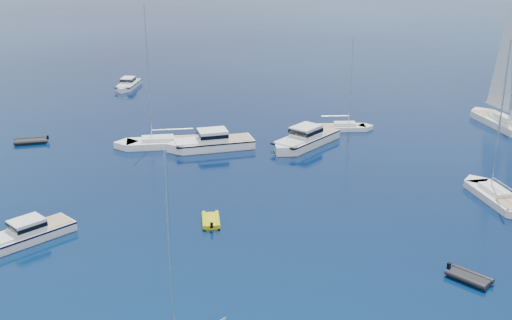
{
  "coord_description": "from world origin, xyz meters",
  "views": [
    {
      "loc": [
        5.63,
        -33.96,
        23.21
      ],
      "look_at": [
        -0.48,
        24.08,
        2.2
      ],
      "focal_mm": 45.3,
      "sensor_mm": 36.0,
      "label": 1
    }
  ],
  "objects": [
    {
      "name": "motor_cruiser_horizon",
      "position": [
        -24.19,
        60.82,
        0.0
      ],
      "size": [
        2.44,
        7.79,
        2.04
      ],
      "primitive_type": null,
      "rotation": [
        0.0,
        0.0,
        3.13
      ],
      "color": "white",
      "rests_on": "ground"
    },
    {
      "name": "tender_grey_near",
      "position": [
        16.29,
        6.97,
        0.0
      ],
      "size": [
        3.61,
        3.42,
        0.95
      ],
      "primitive_type": null,
      "rotation": [
        0.0,
        0.0,
        4.02
      ],
      "color": "black",
      "rests_on": "ground"
    },
    {
      "name": "motor_cruiser_left",
      "position": [
        -17.18,
        9.66,
        0.0
      ],
      "size": [
        7.23,
        8.14,
        2.2
      ],
      "primitive_type": null,
      "rotation": [
        0.0,
        0.0,
        2.47
      ],
      "color": "silver",
      "rests_on": "ground"
    },
    {
      "name": "sailboat_sails_r",
      "position": [
        27.95,
        45.83,
        0.0
      ],
      "size": [
        7.37,
        13.15,
        18.77
      ],
      "primitive_type": null,
      "rotation": [
        0.0,
        0.0,
        3.48
      ],
      "color": "white",
      "rests_on": "ground"
    },
    {
      "name": "motor_cruiser_distant",
      "position": [
        3.83,
        35.68,
        0.0
      ],
      "size": [
        8.68,
        10.79,
        2.82
      ],
      "primitive_type": null,
      "rotation": [
        0.0,
        0.0,
        2.56
      ],
      "color": "silver",
      "rests_on": "ground"
    },
    {
      "name": "sailboat_mid_r",
      "position": [
        21.65,
        21.71,
        0.0
      ],
      "size": [
        5.64,
        10.46,
        14.9
      ],
      "primitive_type": null,
      "rotation": [
        0.0,
        0.0,
        0.31
      ],
      "color": "silver",
      "rests_on": "ground"
    },
    {
      "name": "tender_yellow",
      "position": [
        -3.24,
        14.33,
        0.0
      ],
      "size": [
        2.37,
        3.39,
        0.95
      ],
      "primitive_type": null,
      "rotation": [
        0.0,
        0.0,
        0.21
      ],
      "color": "#C2BF0B",
      "rests_on": "ground"
    },
    {
      "name": "tender_grey_far",
      "position": [
        -27.44,
        33.26,
        0.0
      ],
      "size": [
        4.3,
        3.26,
        0.95
      ],
      "primitive_type": null,
      "rotation": [
        0.0,
        0.0,
        1.92
      ],
      "color": "black",
      "rests_on": "ground"
    },
    {
      "name": "sailboat_centre",
      "position": [
        8.21,
        42.18,
        0.0
      ],
      "size": [
        8.25,
        3.21,
        11.81
      ],
      "primitive_type": null,
      "rotation": [
        0.0,
        0.0,
        4.85
      ],
      "color": "silver",
      "rests_on": "ground"
    },
    {
      "name": "motor_cruiser_centre",
      "position": [
        -6.53,
        33.45,
        0.0
      ],
      "size": [
        10.94,
        6.84,
        2.76
      ],
      "primitive_type": null,
      "rotation": [
        0.0,
        0.0,
        1.95
      ],
      "color": "white",
      "rests_on": "ground"
    },
    {
      "name": "sailboat_mid_l",
      "position": [
        -12.17,
        33.64,
        0.0
      ],
      "size": [
        11.52,
        5.6,
        16.39
      ],
      "primitive_type": null,
      "rotation": [
        0.0,
        0.0,
        1.82
      ],
      "color": "white",
      "rests_on": "ground"
    }
  ]
}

